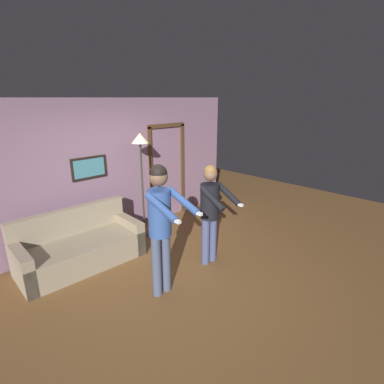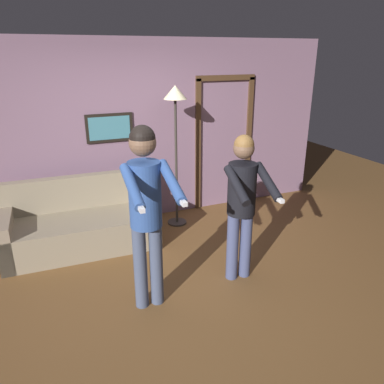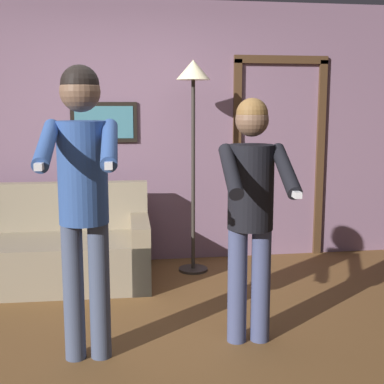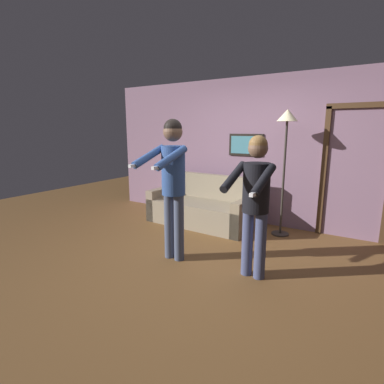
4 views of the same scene
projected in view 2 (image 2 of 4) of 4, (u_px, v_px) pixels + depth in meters
The scene contains 6 objects.
ground_plane at pixel (179, 288), 4.06m from camera, with size 12.00×12.00×0.00m, color brown.
back_wall_assembly at pixel (129, 134), 5.34m from camera, with size 6.40×0.10×2.60m.
couch at pixel (81, 226), 4.86m from camera, with size 1.93×0.91×0.87m.
torchiere_lamp at pixel (175, 112), 5.02m from camera, with size 0.32×0.32×1.99m.
person_standing_left at pixel (146, 202), 3.40m from camera, with size 0.44×0.75×1.82m.
person_standing_right at pixel (242, 197), 3.92m from camera, with size 0.46×0.67×1.63m.
Camera 2 is at (-1.21, -3.22, 2.40)m, focal length 35.00 mm.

